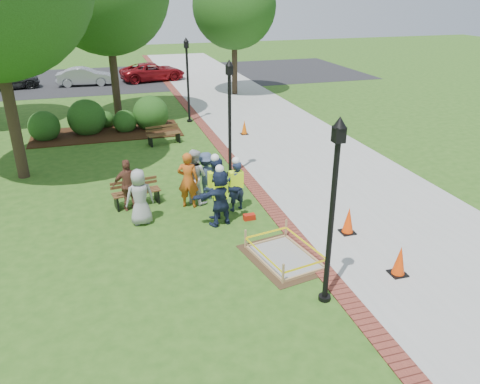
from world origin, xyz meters
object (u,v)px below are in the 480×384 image
object	(u,v)px
hivis_worker_a	(220,195)
hivis_worker_c	(216,186)
hivis_worker_b	(236,184)
lamp_near	(333,201)
cone_front	(400,261)
wet_concrete_pad	(285,251)
bench_near	(137,198)

from	to	relation	value
hivis_worker_a	hivis_worker_c	bearing A→B (deg)	89.73
hivis_worker_b	hivis_worker_c	bearing A→B (deg)	-161.02
lamp_near	hivis_worker_c	distance (m)	5.21
lamp_near	hivis_worker_b	bearing A→B (deg)	96.98
cone_front	hivis_worker_c	distance (m)	5.69
wet_concrete_pad	bench_near	distance (m)	5.57
lamp_near	hivis_worker_b	size ratio (longest dim) A/B	2.38
bench_near	lamp_near	bearing A→B (deg)	-60.30
bench_near	hivis_worker_a	xyz separation A→B (m)	(2.27, -2.07, 0.68)
wet_concrete_pad	cone_front	world-z (taller)	cone_front
wet_concrete_pad	cone_front	bearing A→B (deg)	-32.29
bench_near	hivis_worker_b	distance (m)	3.31
cone_front	hivis_worker_c	xyz separation A→B (m)	(-3.51, 4.43, 0.61)
bench_near	cone_front	bearing A→B (deg)	-45.75
lamp_near	cone_front	bearing A→B (deg)	10.07
hivis_worker_a	hivis_worker_b	distance (m)	1.08
wet_concrete_pad	bench_near	xyz separation A→B (m)	(-3.39, 4.42, 0.03)
bench_near	hivis_worker_a	bearing A→B (deg)	-42.32
bench_near	hivis_worker_b	bearing A→B (deg)	-22.93
wet_concrete_pad	hivis_worker_a	xyz separation A→B (m)	(-1.12, 2.36, 0.70)
wet_concrete_pad	hivis_worker_b	distance (m)	3.25
hivis_worker_c	hivis_worker_a	bearing A→B (deg)	-90.27
cone_front	hivis_worker_c	bearing A→B (deg)	128.43
cone_front	bench_near	bearing A→B (deg)	134.25
hivis_worker_c	cone_front	bearing A→B (deg)	-51.57
wet_concrete_pad	cone_front	xyz separation A→B (m)	(2.40, -1.52, 0.15)
lamp_near	hivis_worker_a	bearing A→B (deg)	107.46
cone_front	hivis_worker_c	size ratio (longest dim) A/B	0.40
hivis_worker_b	bench_near	bearing A→B (deg)	157.07
bench_near	hivis_worker_c	distance (m)	2.83
lamp_near	hivis_worker_b	world-z (taller)	lamp_near
hivis_worker_a	hivis_worker_b	size ratio (longest dim) A/B	1.06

